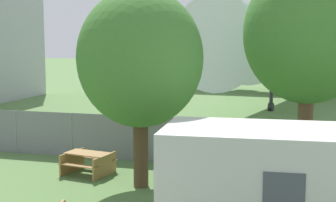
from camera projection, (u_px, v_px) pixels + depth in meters
name	position (u px, v px, depth m)	size (l,w,h in m)	color
perimeter_fence	(196.00, 142.00, 17.31)	(56.07, 0.07, 1.78)	gray
airplane	(306.00, 44.00, 39.48)	(31.05, 39.90, 14.00)	white
portable_cabin	(254.00, 183.00, 10.85)	(4.33, 2.86, 2.61)	silver
picnic_bench_near_cabin	(88.00, 161.00, 16.22)	(1.76, 1.64, 0.76)	#A37A47
tree_left_of_cabin	(308.00, 33.00, 17.57)	(4.88, 4.88, 7.61)	brown
tree_behind_benches	(140.00, 59.00, 14.39)	(3.90, 3.90, 6.22)	#4C3823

